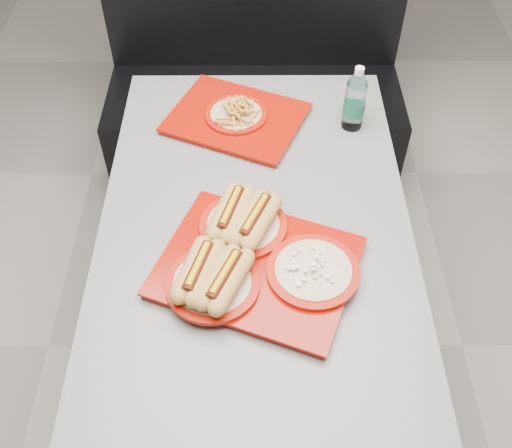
{
  "coord_description": "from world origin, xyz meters",
  "views": [
    {
      "loc": [
        -0.0,
        -1.17,
        2.05
      ],
      "look_at": [
        0.0,
        -0.1,
        0.83
      ],
      "focal_mm": 42.0,
      "sensor_mm": 36.0,
      "label": 1
    }
  ],
  "objects_px": {
    "tray_near": "(250,258)",
    "water_bottle": "(355,102)",
    "diner_table": "(255,252)",
    "booth_bench": "(255,89)",
    "tray_far": "(236,116)"
  },
  "relations": [
    {
      "from": "diner_table",
      "to": "booth_bench",
      "type": "relative_size",
      "value": 1.05
    },
    {
      "from": "tray_near",
      "to": "water_bottle",
      "type": "height_order",
      "value": "water_bottle"
    },
    {
      "from": "water_bottle",
      "to": "booth_bench",
      "type": "bearing_deg",
      "value": 115.49
    },
    {
      "from": "diner_table",
      "to": "booth_bench",
      "type": "height_order",
      "value": "booth_bench"
    },
    {
      "from": "diner_table",
      "to": "water_bottle",
      "type": "bearing_deg",
      "value": 51.62
    },
    {
      "from": "diner_table",
      "to": "booth_bench",
      "type": "xyz_separation_m",
      "value": [
        0.0,
        1.09,
        -0.18
      ]
    },
    {
      "from": "diner_table",
      "to": "tray_near",
      "type": "relative_size",
      "value": 2.31
    },
    {
      "from": "booth_bench",
      "to": "water_bottle",
      "type": "xyz_separation_m",
      "value": [
        0.33,
        -0.68,
        0.45
      ]
    },
    {
      "from": "tray_far",
      "to": "tray_near",
      "type": "bearing_deg",
      "value": -85.55
    },
    {
      "from": "tray_far",
      "to": "water_bottle",
      "type": "bearing_deg",
      "value": -3.25
    },
    {
      "from": "diner_table",
      "to": "tray_far",
      "type": "xyz_separation_m",
      "value": [
        -0.06,
        0.43,
        0.19
      ]
    },
    {
      "from": "tray_far",
      "to": "water_bottle",
      "type": "distance_m",
      "value": 0.4
    },
    {
      "from": "diner_table",
      "to": "water_bottle",
      "type": "distance_m",
      "value": 0.59
    },
    {
      "from": "diner_table",
      "to": "water_bottle",
      "type": "relative_size",
      "value": 6.21
    },
    {
      "from": "water_bottle",
      "to": "tray_far",
      "type": "bearing_deg",
      "value": 176.75
    }
  ]
}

